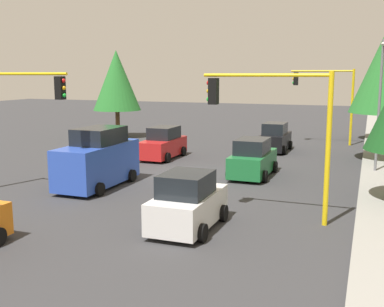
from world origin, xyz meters
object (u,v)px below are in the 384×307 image
object	(u,v)px
tree_roadside_far	(382,82)
car_red	(163,144)
car_white	(188,203)
delivery_van_blue	(98,160)
tree_opposite_side	(117,81)
traffic_signal_near_right	(17,107)
street_lamp_curbside	(380,92)
traffic_signal_far_left	(327,91)
car_black	(275,138)
car_green	(253,159)
traffic_signal_near_left	(275,115)

from	to	relation	value
tree_roadside_far	car_red	bearing A→B (deg)	-42.77
car_white	car_red	xyz separation A→B (m)	(-12.20, -6.43, 0.00)
delivery_van_blue	car_white	xyz separation A→B (m)	(4.19, 6.15, -0.39)
tree_opposite_side	traffic_signal_near_right	bearing A→B (deg)	16.54
street_lamp_curbside	delivery_van_blue	size ratio (longest dim) A/B	1.46
traffic_signal_far_left	street_lamp_curbside	world-z (taller)	street_lamp_curbside
car_red	car_white	bearing A→B (deg)	27.78
car_red	traffic_signal_near_right	bearing A→B (deg)	-13.07
traffic_signal_far_left	car_black	distance (m)	6.31
traffic_signal_far_left	traffic_signal_near_right	bearing A→B (deg)	-29.55
tree_roadside_far	car_green	world-z (taller)	tree_roadside_far
traffic_signal_far_left	car_green	bearing A→B (deg)	-10.68
car_white	traffic_signal_near_left	bearing A→B (deg)	128.97
car_green	street_lamp_curbside	bearing A→B (deg)	113.79
traffic_signal_near_right	tree_opposite_side	bearing A→B (deg)	-163.46
street_lamp_curbside	car_white	bearing A→B (deg)	-27.52
traffic_signal_near_left	car_green	xyz separation A→B (m)	(-6.98, -2.41, -2.90)
car_black	tree_opposite_side	bearing A→B (deg)	-101.00
traffic_signal_near_left	tree_opposite_side	bearing A→B (deg)	-137.24
traffic_signal_near_right	car_black	xyz separation A→B (m)	(-15.32, 8.44, -2.94)
traffic_signal_near_left	car_black	xyz separation A→B (m)	(-15.32, -2.86, -2.91)
traffic_signal_near_left	tree_roadside_far	xyz separation A→B (m)	(-24.00, 3.85, 0.81)
tree_roadside_far	car_white	bearing A→B (deg)	-13.74
car_white	car_red	distance (m)	13.79
car_red	traffic_signal_far_left	bearing A→B (deg)	137.59
delivery_van_blue	car_black	bearing A→B (deg)	156.20
traffic_signal_near_left	delivery_van_blue	xyz separation A→B (m)	(-2.15, -8.66, -2.52)
traffic_signal_far_left	car_black	size ratio (longest dim) A/B	1.47
tree_opposite_side	car_red	bearing A→B (deg)	44.54
tree_roadside_far	tree_opposite_side	world-z (taller)	tree_opposite_side
traffic_signal_near_left	car_black	distance (m)	15.85
traffic_signal_near_right	delivery_van_blue	distance (m)	4.25
traffic_signal_far_left	street_lamp_curbside	xyz separation A→B (m)	(10.39, 3.51, 0.37)
car_white	car_green	world-z (taller)	same
traffic_signal_far_left	car_white	size ratio (longest dim) A/B	1.53
traffic_signal_near_left	delivery_van_blue	size ratio (longest dim) A/B	1.11
car_white	car_black	world-z (taller)	same
street_lamp_curbside	car_white	world-z (taller)	street_lamp_curbside
traffic_signal_near_right	street_lamp_curbside	world-z (taller)	street_lamp_curbside
traffic_signal_near_left	tree_opposite_side	distance (m)	24.53
traffic_signal_near_left	tree_opposite_side	world-z (taller)	tree_opposite_side
car_red	car_black	bearing A→B (deg)	130.27
traffic_signal_near_left	tree_opposite_side	size ratio (longest dim) A/B	0.74
car_black	traffic_signal_near_right	bearing A→B (deg)	-28.85
traffic_signal_near_right	car_green	distance (m)	11.67
traffic_signal_far_left	street_lamp_curbside	size ratio (longest dim) A/B	0.80
street_lamp_curbside	delivery_van_blue	xyz separation A→B (m)	(7.46, -12.22, -3.07)
delivery_van_blue	car_black	distance (m)	14.39
tree_roadside_far	car_black	xyz separation A→B (m)	(8.68, -6.71, -3.71)
tree_roadside_far	car_red	xyz separation A→B (m)	(13.83, -12.79, -3.71)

